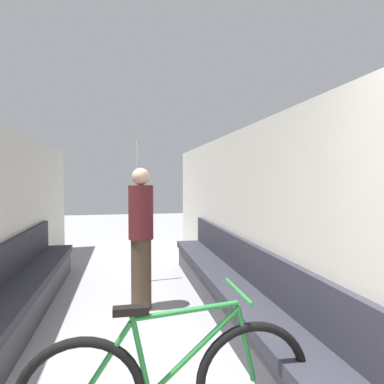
# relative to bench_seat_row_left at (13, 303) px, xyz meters

# --- Properties ---
(wall_right) EXTENTS (0.10, 9.21, 2.19)m
(wall_right) POSITION_rel_bench_seat_row_left_xyz_m (2.59, -0.21, 0.81)
(wall_right) COLOR beige
(wall_right) RESTS_ON ground
(bench_seat_row_left) EXTENTS (0.46, 4.70, 0.87)m
(bench_seat_row_left) POSITION_rel_bench_seat_row_left_xyz_m (0.00, 0.00, 0.00)
(bench_seat_row_left) COLOR #3D3D42
(bench_seat_row_left) RESTS_ON ground
(bench_seat_row_right) EXTENTS (0.46, 4.70, 0.87)m
(bench_seat_row_right) POSITION_rel_bench_seat_row_left_xyz_m (2.34, 0.00, 0.00)
(bench_seat_row_right) COLOR #3D3D42
(bench_seat_row_right) RESTS_ON ground
(grab_pole_near) EXTENTS (0.08, 0.08, 2.17)m
(grab_pole_near) POSITION_rel_bench_seat_row_left_xyz_m (1.35, 1.45, 0.77)
(grab_pole_near) COLOR gray
(grab_pole_near) RESTS_ON ground
(passenger_standing) EXTENTS (0.30, 0.30, 1.72)m
(passenger_standing) POSITION_rel_bench_seat_row_left_xyz_m (1.34, 0.36, 0.60)
(passenger_standing) COLOR #473828
(passenger_standing) RESTS_ON ground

